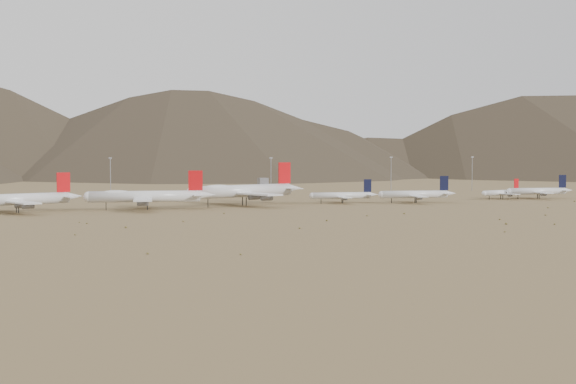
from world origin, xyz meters
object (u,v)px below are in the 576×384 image
object	(u,v)px
narrowbody_a	(343,195)
control_tower	(263,188)
widebody_centre	(146,196)
narrowbody_b	(416,194)
widebody_west	(16,199)
widebody_east	(243,191)

from	to	relation	value
narrowbody_a	control_tower	bearing A→B (deg)	111.18
widebody_centre	narrowbody_a	bearing A→B (deg)	16.30
widebody_centre	narrowbody_b	size ratio (longest dim) A/B	1.42
narrowbody_a	narrowbody_b	world-z (taller)	narrowbody_b
widebody_west	control_tower	xyz separation A→B (m)	(156.02, 95.06, -1.22)
widebody_west	widebody_centre	bearing A→B (deg)	-19.65
widebody_west	narrowbody_a	world-z (taller)	widebody_west
control_tower	widebody_east	bearing A→B (deg)	-115.18
widebody_east	control_tower	bearing A→B (deg)	44.54
widebody_east	narrowbody_a	bearing A→B (deg)	-20.99
widebody_west	narrowbody_b	xyz separation A→B (m)	(216.62, -0.60, -1.55)
widebody_west	widebody_east	distance (m)	118.23
widebody_west	widebody_centre	world-z (taller)	widebody_centre
widebody_centre	widebody_east	xyz separation A→B (m)	(55.29, 13.28, 1.21)
widebody_west	narrowbody_b	world-z (taller)	widebody_west
widebody_centre	narrowbody_b	bearing A→B (deg)	9.89
widebody_centre	narrowbody_a	world-z (taller)	widebody_centre
widebody_centre	control_tower	distance (m)	133.68
narrowbody_b	control_tower	xyz separation A→B (m)	(-60.60, 95.65, 0.32)
widebody_east	narrowbody_a	distance (m)	59.29
control_tower	widebody_west	bearing A→B (deg)	-148.65
narrowbody_a	narrowbody_b	distance (m)	42.00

